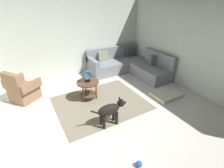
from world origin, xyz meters
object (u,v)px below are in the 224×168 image
(armchair, at_px, (22,90))
(dog_toy_ball, at_px, (139,164))
(torus_sculpture, at_px, (87,76))
(dog, at_px, (111,110))
(side_table, at_px, (88,86))
(dog_bed_mat, at_px, (166,94))
(sectional_couch, at_px, (129,66))

(armchair, bearing_deg, dog_toy_ball, -9.29)
(torus_sculpture, distance_m, dog, 1.26)
(dog, relative_size, dog_toy_ball, 7.89)
(side_table, height_order, dog_toy_ball, side_table)
(side_table, distance_m, torus_sculpture, 0.29)
(side_table, distance_m, dog, 1.22)
(side_table, height_order, dog_bed_mat, side_table)
(sectional_couch, xyz_separation_m, torus_sculpture, (-2.03, -0.95, 0.42))
(armchair, xyz_separation_m, dog, (1.60, -2.04, 0.05))
(sectional_couch, xyz_separation_m, dog, (-2.01, -2.17, 0.09))
(dog, distance_m, dog_toy_ball, 1.21)
(armchair, distance_m, torus_sculpture, 1.82)
(dog_bed_mat, bearing_deg, torus_sculpture, 153.99)
(dog, bearing_deg, side_table, -177.97)
(armchair, xyz_separation_m, torus_sculpture, (1.58, -0.83, 0.39))
(side_table, relative_size, dog_bed_mat, 0.75)
(dog_bed_mat, height_order, dog_toy_ball, dog_toy_ball)
(torus_sculpture, xyz_separation_m, dog_bed_mat, (2.02, -0.98, -0.67))
(torus_sculpture, relative_size, dog, 0.38)
(dog_toy_ball, bearing_deg, side_table, 87.84)
(torus_sculpture, bearing_deg, dog_bed_mat, -26.01)
(side_table, xyz_separation_m, dog_toy_ball, (-0.09, -2.38, -0.36))
(sectional_couch, distance_m, armchair, 3.61)
(torus_sculpture, height_order, dog_toy_ball, torus_sculpture)
(torus_sculpture, bearing_deg, dog_toy_ball, -92.16)
(sectional_couch, xyz_separation_m, armchair, (-3.61, -0.12, 0.03))
(sectional_couch, xyz_separation_m, side_table, (-2.03, -0.95, 0.12))
(side_table, xyz_separation_m, torus_sculpture, (0.00, 0.00, 0.29))
(dog_bed_mat, xyz_separation_m, dog_toy_ball, (-2.11, -1.39, 0.01))
(sectional_couch, height_order, torus_sculpture, sectional_couch)
(side_table, distance_m, dog_toy_ball, 2.41)
(dog, xyz_separation_m, dog_toy_ball, (-0.11, -1.16, -0.32))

